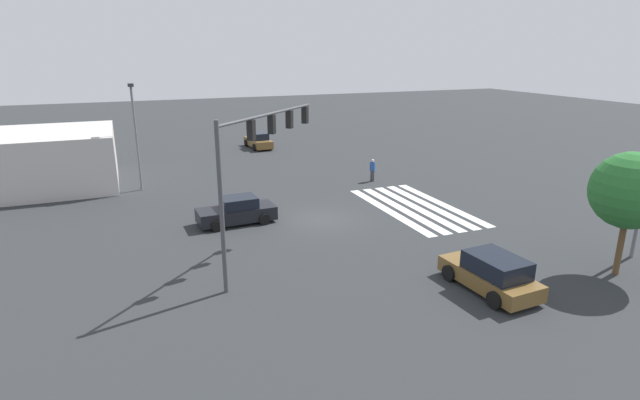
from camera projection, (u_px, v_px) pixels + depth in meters
ground_plane at (320, 220)px, 28.57m from camera, size 150.98×150.98×0.00m
crosswalk_markings at (415, 207)px, 30.84m from camera, size 9.54×4.40×0.01m
traffic_signal_mast at (260, 149)px, 21.24m from camera, size 5.87×5.87×6.91m
car_1 at (258, 141)px, 48.98m from camera, size 4.35×2.12×1.52m
car_2 at (237, 211)px, 27.83m from camera, size 2.11×4.36×1.51m
car_3 at (491, 273)px, 20.02m from camera, size 4.33×2.30×1.56m
corner_building at (49, 159)px, 34.95m from camera, size 8.76×8.76×3.90m
pedestrian at (372, 169)px, 36.59m from camera, size 0.41×0.41×1.67m
street_light_pole_a at (135, 127)px, 33.30m from camera, size 0.80×0.36×7.22m
tree_corner_a at (631, 191)px, 20.60m from camera, size 3.23×3.23×5.39m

